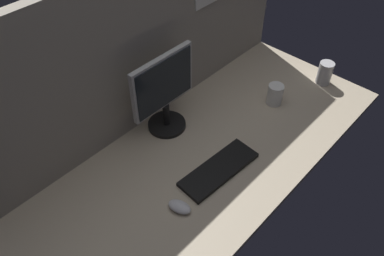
{
  "coord_description": "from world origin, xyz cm",
  "views": [
    {
      "loc": [
        -91.83,
        -75.25,
        129.76
      ],
      "look_at": [
        -0.55,
        0.0,
        14.0
      ],
      "focal_mm": 36.56,
      "sensor_mm": 36.0,
      "label": 1
    }
  ],
  "objects_px": {
    "monitor": "(164,92)",
    "mug_steel": "(325,73)",
    "mug_ceramic_white": "(275,94)",
    "mouse": "(180,207)",
    "keyboard": "(219,169)"
  },
  "relations": [
    {
      "from": "keyboard",
      "to": "mouse",
      "type": "bearing_deg",
      "value": -173.41
    },
    {
      "from": "keyboard",
      "to": "monitor",
      "type": "bearing_deg",
      "value": 86.91
    },
    {
      "from": "monitor",
      "to": "mug_ceramic_white",
      "type": "height_order",
      "value": "monitor"
    },
    {
      "from": "monitor",
      "to": "keyboard",
      "type": "distance_m",
      "value": 0.42
    },
    {
      "from": "mug_ceramic_white",
      "to": "mouse",
      "type": "bearing_deg",
      "value": -173.19
    },
    {
      "from": "monitor",
      "to": "mug_ceramic_white",
      "type": "bearing_deg",
      "value": -30.13
    },
    {
      "from": "mug_steel",
      "to": "mug_ceramic_white",
      "type": "distance_m",
      "value": 0.33
    },
    {
      "from": "monitor",
      "to": "mug_steel",
      "type": "distance_m",
      "value": 0.9
    },
    {
      "from": "keyboard",
      "to": "mug_ceramic_white",
      "type": "relative_size",
      "value": 3.25
    },
    {
      "from": "monitor",
      "to": "mug_steel",
      "type": "bearing_deg",
      "value": -25.3
    },
    {
      "from": "keyboard",
      "to": "mouse",
      "type": "relative_size",
      "value": 3.85
    },
    {
      "from": "keyboard",
      "to": "mouse",
      "type": "xyz_separation_m",
      "value": [
        -0.25,
        -0.01,
        0.01
      ]
    },
    {
      "from": "keyboard",
      "to": "mug_ceramic_white",
      "type": "xyz_separation_m",
      "value": [
        0.53,
        0.08,
        0.04
      ]
    },
    {
      "from": "monitor",
      "to": "mug_steel",
      "type": "xyz_separation_m",
      "value": [
        0.81,
        -0.38,
        -0.14
      ]
    },
    {
      "from": "mug_steel",
      "to": "mug_ceramic_white",
      "type": "relative_size",
      "value": 1.09
    }
  ]
}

